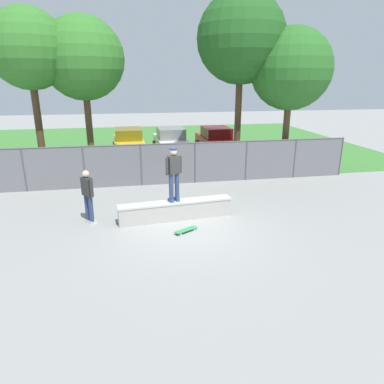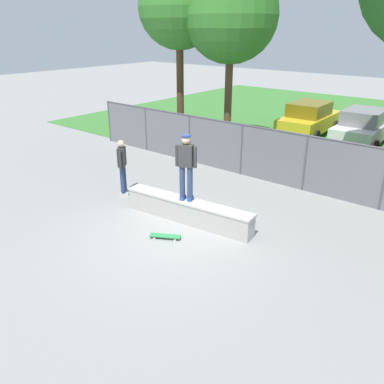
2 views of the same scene
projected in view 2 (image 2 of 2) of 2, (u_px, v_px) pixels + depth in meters
ground_plane at (171, 238)px, 10.33m from camera, size 80.00×80.00×0.00m
grass_strip at (364, 128)px, 21.41m from camera, size 29.18×20.00×0.02m
concrete_ledge at (188, 211)px, 11.06m from camera, size 3.96×0.90×0.65m
skateboarder at (186, 165)px, 10.55m from camera, size 0.56×0.39×1.84m
skateboard at (165, 236)px, 10.26m from camera, size 0.79×0.57×0.09m
chainlink_fence at (272, 154)px, 13.66m from camera, size 17.25×0.07×1.90m
tree_near_left at (179, 8)px, 16.49m from camera, size 3.44×3.44×7.56m
tree_near_right at (231, 15)px, 15.81m from camera, size 3.80×3.80×7.41m
car_yellow at (309, 119)px, 19.70m from camera, size 2.12×4.25×1.66m
car_white at (363, 127)px, 18.06m from camera, size 2.12×4.25×1.66m
bystander at (122, 165)px, 12.62m from camera, size 0.43×0.49×1.82m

